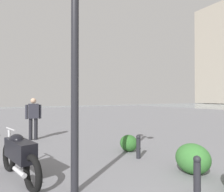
{
  "coord_description": "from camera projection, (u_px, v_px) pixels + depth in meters",
  "views": [
    {
      "loc": [
        -0.13,
        2.54,
        1.71
      ],
      "look_at": [
        10.16,
        -3.63,
        1.84
      ],
      "focal_mm": 31.53,
      "sensor_mm": 36.0,
      "label": 1
    }
  ],
  "objects": [
    {
      "name": "building_highrise",
      "position": [
        224.0,
        56.0,
        65.34
      ],
      "size": [
        12.82,
        13.26,
        31.31
      ],
      "color": "#9E9384",
      "rests_on": "ground"
    },
    {
      "name": "lamppost",
      "position": [
        75.0,
        37.0,
        3.56
      ],
      "size": [
        0.98,
        0.28,
        4.28
      ],
      "color": "#232328",
      "rests_on": "ground"
    },
    {
      "name": "motorcycle",
      "position": [
        19.0,
        155.0,
        4.18
      ],
      "size": [
        2.15,
        0.58,
        1.06
      ],
      "color": "black",
      "rests_on": "ground"
    },
    {
      "name": "pedestrian",
      "position": [
        33.0,
        116.0,
        8.05
      ],
      "size": [
        0.29,
        0.62,
        1.71
      ],
      "color": "black",
      "rests_on": "ground"
    },
    {
      "name": "bollard_near",
      "position": [
        197.0,
        175.0,
        3.4
      ],
      "size": [
        0.13,
        0.13,
        0.71
      ],
      "color": "#232328",
      "rests_on": "ground"
    },
    {
      "name": "bollard_mid",
      "position": [
        138.0,
        146.0,
        5.57
      ],
      "size": [
        0.13,
        0.13,
        0.67
      ],
      "color": "#232328",
      "rests_on": "ground"
    },
    {
      "name": "shrub_round",
      "position": [
        129.0,
        143.0,
        6.33
      ],
      "size": [
        0.61,
        0.55,
        0.52
      ],
      "color": "#2D6628",
      "rests_on": "ground"
    },
    {
      "name": "shrub_wide",
      "position": [
        193.0,
        158.0,
        4.46
      ],
      "size": [
        0.79,
        0.71,
        0.67
      ],
      "color": "#387533",
      "rests_on": "ground"
    }
  ]
}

